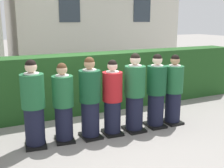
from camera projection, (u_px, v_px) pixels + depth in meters
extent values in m
plane|color=gray|center=(112.00, 133.00, 5.80)|extent=(60.00, 60.00, 0.00)
cylinder|color=black|center=(35.00, 127.00, 5.14)|extent=(0.36, 0.36, 0.75)
cube|color=black|center=(36.00, 144.00, 5.22)|extent=(0.43, 0.51, 0.05)
cylinder|color=#1E5B33|center=(32.00, 91.00, 4.98)|extent=(0.42, 0.42, 0.62)
cylinder|color=white|center=(31.00, 74.00, 4.91)|extent=(0.26, 0.26, 0.03)
cube|color=gold|center=(31.00, 82.00, 5.14)|extent=(0.04, 0.02, 0.27)
sphere|color=beige|center=(31.00, 67.00, 4.89)|extent=(0.21, 0.21, 0.21)
sphere|color=black|center=(31.00, 65.00, 4.88)|extent=(0.19, 0.19, 0.19)
cylinder|color=black|center=(64.00, 124.00, 5.37)|extent=(0.34, 0.34, 0.70)
cube|color=black|center=(65.00, 139.00, 5.44)|extent=(0.41, 0.48, 0.05)
cylinder|color=#1E5B33|center=(63.00, 91.00, 5.22)|extent=(0.40, 0.40, 0.58)
cylinder|color=white|center=(62.00, 76.00, 5.16)|extent=(0.25, 0.25, 0.03)
cube|color=gold|center=(61.00, 83.00, 5.37)|extent=(0.04, 0.02, 0.26)
sphere|color=tan|center=(62.00, 70.00, 5.13)|extent=(0.20, 0.20, 0.20)
sphere|color=#472D19|center=(62.00, 68.00, 5.12)|extent=(0.18, 0.18, 0.18)
cube|color=white|center=(61.00, 92.00, 5.48)|extent=(0.15, 0.03, 0.20)
cylinder|color=black|center=(90.00, 119.00, 5.54)|extent=(0.36, 0.36, 0.74)
cube|color=black|center=(91.00, 136.00, 5.61)|extent=(0.38, 0.47, 0.05)
cylinder|color=#144728|center=(90.00, 86.00, 5.38)|extent=(0.42, 0.42, 0.61)
cylinder|color=white|center=(89.00, 70.00, 5.31)|extent=(0.26, 0.26, 0.03)
cube|color=#236038|center=(86.00, 78.00, 5.53)|extent=(0.04, 0.01, 0.27)
sphere|color=tan|center=(89.00, 64.00, 5.28)|extent=(0.21, 0.21, 0.21)
sphere|color=#472D19|center=(89.00, 62.00, 5.28)|extent=(0.19, 0.19, 0.19)
cylinder|color=black|center=(112.00, 117.00, 5.70)|extent=(0.34, 0.34, 0.71)
cube|color=black|center=(112.00, 132.00, 5.77)|extent=(0.38, 0.46, 0.05)
cylinder|color=#AD191E|center=(112.00, 87.00, 5.55)|extent=(0.40, 0.40, 0.59)
cylinder|color=white|center=(112.00, 72.00, 5.49)|extent=(0.25, 0.25, 0.03)
cube|color=gold|center=(109.00, 79.00, 5.70)|extent=(0.04, 0.01, 0.26)
sphere|color=beige|center=(112.00, 66.00, 5.46)|extent=(0.20, 0.20, 0.20)
sphere|color=black|center=(112.00, 64.00, 5.45)|extent=(0.18, 0.18, 0.18)
cube|color=white|center=(108.00, 88.00, 5.81)|extent=(0.15, 0.02, 0.20)
cylinder|color=black|center=(134.00, 113.00, 5.87)|extent=(0.36, 0.36, 0.76)
cube|color=black|center=(134.00, 129.00, 5.95)|extent=(0.38, 0.47, 0.05)
cylinder|color=#1E5B33|center=(135.00, 81.00, 5.72)|extent=(0.43, 0.43, 0.63)
cylinder|color=white|center=(135.00, 66.00, 5.65)|extent=(0.27, 0.27, 0.03)
cube|color=#236038|center=(130.00, 73.00, 5.87)|extent=(0.04, 0.01, 0.28)
sphere|color=beige|center=(135.00, 60.00, 5.62)|extent=(0.21, 0.21, 0.21)
sphere|color=black|center=(135.00, 58.00, 5.61)|extent=(0.20, 0.20, 0.20)
cube|color=white|center=(128.00, 83.00, 5.98)|extent=(0.15, 0.01, 0.20)
cylinder|color=black|center=(156.00, 110.00, 6.11)|extent=(0.35, 0.35, 0.74)
cube|color=black|center=(155.00, 125.00, 6.19)|extent=(0.39, 0.48, 0.05)
cylinder|color=#144728|center=(157.00, 80.00, 5.96)|extent=(0.42, 0.42, 0.61)
cylinder|color=white|center=(157.00, 66.00, 5.89)|extent=(0.26, 0.26, 0.03)
cube|color=navy|center=(152.00, 73.00, 6.11)|extent=(0.04, 0.01, 0.27)
sphere|color=beige|center=(157.00, 60.00, 5.86)|extent=(0.21, 0.21, 0.21)
sphere|color=black|center=(157.00, 58.00, 5.85)|extent=(0.19, 0.19, 0.19)
cube|color=white|center=(150.00, 82.00, 6.22)|extent=(0.15, 0.02, 0.20)
cylinder|color=black|center=(173.00, 108.00, 6.31)|extent=(0.34, 0.34, 0.72)
cube|color=black|center=(172.00, 122.00, 6.38)|extent=(0.37, 0.45, 0.05)
cylinder|color=#1E5B33|center=(174.00, 79.00, 6.16)|extent=(0.41, 0.41, 0.59)
cylinder|color=white|center=(175.00, 66.00, 6.09)|extent=(0.25, 0.25, 0.03)
cube|color=navy|center=(169.00, 72.00, 6.30)|extent=(0.04, 0.01, 0.26)
sphere|color=tan|center=(175.00, 60.00, 6.06)|extent=(0.20, 0.20, 0.20)
sphere|color=black|center=(175.00, 59.00, 6.06)|extent=(0.19, 0.19, 0.19)
cube|color=#214C1E|center=(84.00, 83.00, 7.08)|extent=(9.23, 0.70, 1.47)
cube|color=beige|center=(90.00, 21.00, 14.39)|extent=(7.83, 4.37, 4.42)
cube|color=#2D3842|center=(70.00, 9.00, 11.59)|extent=(0.90, 0.04, 1.10)
cube|color=#2D3842|center=(142.00, 10.00, 13.08)|extent=(0.90, 0.04, 1.10)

